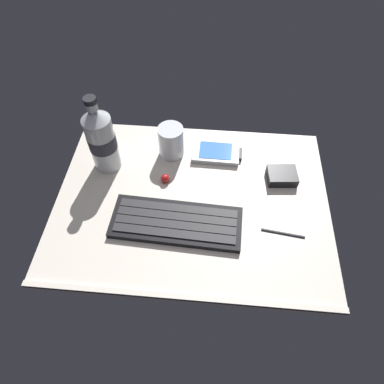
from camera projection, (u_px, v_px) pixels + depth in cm
name	position (u px, v px, depth cm)	size (l,w,h in cm)	color
ground_plane	(192.00, 203.00, 80.70)	(64.00, 48.00, 2.80)	beige
keyboard	(176.00, 222.00, 75.39)	(29.46, 12.28, 1.70)	black
handheld_device	(216.00, 152.00, 88.02)	(12.90, 7.82, 1.50)	#B7BABF
juice_cup	(171.00, 142.00, 85.77)	(6.40, 6.40, 8.50)	silver
water_bottle	(101.00, 139.00, 79.32)	(6.73, 6.73, 20.80)	silver
charger_block	(282.00, 176.00, 82.77)	(7.00, 5.60, 2.40)	black
trackball_mouse	(165.00, 178.00, 82.47)	(2.20, 2.20, 2.20)	red
stylus_pen	(283.00, 233.00, 74.31)	(0.70, 0.70, 9.50)	#26262B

